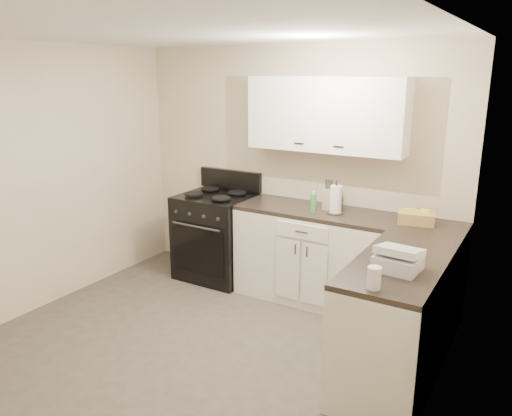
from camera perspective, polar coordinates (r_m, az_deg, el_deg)
The scene contains 20 objects.
floor at distance 4.26m, azimuth -7.71°, elevation -16.40°, with size 3.60×3.60×0.00m, color #473F38.
ceiling at distance 3.64m, azimuth -9.19°, elevation 19.38°, with size 3.60×3.60×0.00m, color white.
wall_back at distance 5.24m, azimuth 4.12°, elevation 4.49°, with size 3.60×3.60×0.00m, color beige.
wall_right at distance 3.01m, azimuth 19.39°, elevation -4.60°, with size 3.60×3.60×0.00m, color beige.
wall_left at distance 5.07m, azimuth -24.41°, elevation 2.79°, with size 3.60×3.60×0.00m, color beige.
base_cabinets_back at distance 5.02m, azimuth 6.74°, elevation -5.56°, with size 1.55×0.60×0.90m, color silver.
base_cabinets_right at distance 4.14m, azimuth 16.79°, elevation -10.86°, with size 0.60×1.90×0.90m, color silver.
countertop_back at distance 4.87m, azimuth 6.91°, elevation -0.39°, with size 1.55×0.60×0.04m, color black.
countertop_right at distance 3.96m, azimuth 17.31°, elevation -4.73°, with size 0.60×1.90×0.04m, color black.
upper_cabinets at distance 4.85m, azimuth 8.00°, elevation 10.55°, with size 1.55×0.30×0.70m, color white.
stove at distance 5.55m, azimuth -4.54°, elevation -3.34°, with size 0.78×0.67×0.95m, color black.
knife_block at distance 4.85m, azimuth 8.27°, elevation 0.98°, with size 0.09×0.08×0.20m, color tan.
paper_towel at distance 4.73m, azimuth 9.11°, elevation 0.95°, with size 0.11×0.11×0.27m, color white.
soap_bottle at distance 4.77m, azimuth 6.57°, elevation 0.60°, with size 0.06×0.06×0.17m, color green.
picture_frame at distance 5.04m, azimuth 9.20°, elevation 1.14°, with size 0.12×0.02×0.14m, color black.
wicker_basket at distance 4.60m, azimuth 17.86°, elevation -1.09°, with size 0.30×0.20×0.10m, color #AC8351.
countertop_grill at distance 3.50m, azimuth 15.91°, elevation -6.03°, with size 0.28×0.26×0.10m, color silver.
glass_jar at distance 3.16m, azimuth 13.35°, elevation -7.78°, with size 0.09×0.09×0.14m, color silver.
oven_mitt_near at distance 3.68m, azimuth 9.38°, elevation -13.24°, with size 0.02×0.14×0.25m, color black.
oven_mitt_far at distance 3.81m, azimuth 10.38°, elevation -11.70°, with size 0.02×0.16×0.29m, color black.
Camera 1 is at (2.31, -2.80, 2.23)m, focal length 35.00 mm.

